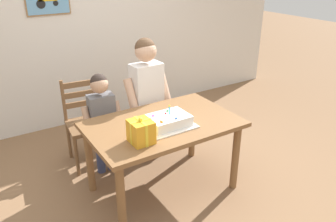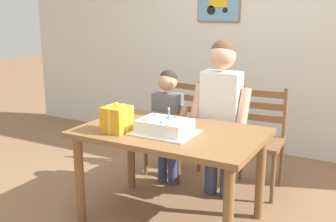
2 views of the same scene
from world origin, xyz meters
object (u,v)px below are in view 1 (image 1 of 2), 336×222
(chair_right, at_px, (155,106))
(child_older, at_px, (147,89))
(birthday_cake, at_px, (168,121))
(dining_table, at_px, (163,132))
(child_younger, at_px, (102,115))
(chair_left, at_px, (87,122))
(gift_box_red_large, at_px, (141,132))

(chair_right, relative_size, child_older, 0.68)
(birthday_cake, relative_size, chair_right, 0.48)
(birthday_cake, bearing_deg, dining_table, 87.20)
(birthday_cake, relative_size, child_younger, 0.41)
(dining_table, xyz_separation_m, child_younger, (-0.35, 0.58, 0.03))
(chair_right, xyz_separation_m, child_younger, (-0.76, -0.28, 0.18))
(child_older, height_order, child_younger, child_older)
(birthday_cake, height_order, child_older, child_older)
(chair_left, distance_m, child_older, 0.73)
(dining_table, height_order, chair_left, chair_left)
(dining_table, xyz_separation_m, chair_left, (-0.42, 0.87, -0.15))
(dining_table, relative_size, chair_left, 1.46)
(gift_box_red_large, xyz_separation_m, chair_left, (-0.09, 1.08, -0.35))
(chair_left, xyz_separation_m, child_younger, (0.07, -0.28, 0.18))
(chair_left, height_order, chair_right, same)
(birthday_cake, distance_m, gift_box_red_large, 0.35)
(gift_box_red_large, distance_m, chair_right, 1.36)
(child_younger, bearing_deg, birthday_cake, -63.11)
(birthday_cake, distance_m, child_younger, 0.77)
(birthday_cake, xyz_separation_m, chair_right, (0.42, 0.96, -0.30))
(chair_right, bearing_deg, child_older, -131.83)
(child_younger, bearing_deg, dining_table, -59.28)
(dining_table, bearing_deg, gift_box_red_large, -147.05)
(gift_box_red_large, relative_size, chair_left, 0.24)
(birthday_cake, xyz_separation_m, chair_left, (-0.41, 0.96, -0.30))
(child_older, bearing_deg, birthday_cake, -103.94)
(chair_right, distance_m, child_older, 0.52)
(dining_table, distance_m, birthday_cake, 0.17)
(child_older, bearing_deg, child_younger, 179.93)
(chair_left, relative_size, chair_right, 1.00)
(chair_right, bearing_deg, gift_box_red_large, -124.62)
(gift_box_red_large, xyz_separation_m, child_older, (0.49, 0.80, 0.01))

